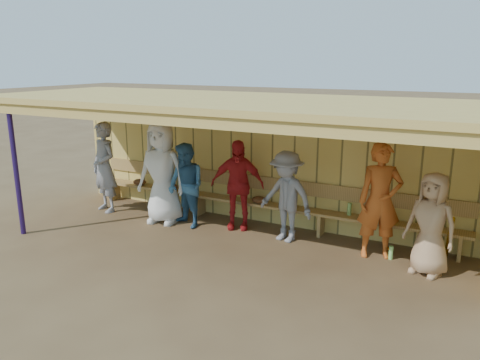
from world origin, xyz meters
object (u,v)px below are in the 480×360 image
at_px(player_b, 162,173).
at_px(player_g, 380,201).
at_px(player_d, 237,185).
at_px(player_e, 286,197).
at_px(player_h, 431,224).
at_px(bench, 258,197).
at_px(player_a, 104,167).
at_px(player_c, 186,186).

distance_m(player_b, player_g, 4.09).
xyz_separation_m(player_d, player_e, (1.05, -0.16, -0.04)).
distance_m(player_h, bench, 3.31).
distance_m(player_g, player_h, 0.88).
xyz_separation_m(player_a, player_c, (2.05, -0.02, -0.14)).
relative_size(player_b, player_h, 1.27).
relative_size(player_b, player_g, 1.06).
xyz_separation_m(player_c, player_d, (0.90, 0.37, 0.04)).
relative_size(player_a, bench, 0.25).
bearing_deg(player_h, player_c, -160.97).
xyz_separation_m(player_a, bench, (3.19, 0.76, -0.42)).
distance_m(player_c, player_h, 4.34).
bearing_deg(player_a, player_h, 17.58).
height_order(player_a, bench, player_a).
bearing_deg(bench, player_h, -14.71).
relative_size(player_h, bench, 0.20).
bearing_deg(player_h, player_g, 179.11).
distance_m(player_e, bench, 1.03).
xyz_separation_m(player_d, player_g, (2.63, -0.12, 0.09)).
bearing_deg(player_g, player_b, 161.38).
distance_m(player_e, player_h, 2.40).
distance_m(player_c, player_g, 3.54).
xyz_separation_m(player_b, player_h, (4.89, -0.06, -0.21)).
distance_m(player_a, player_g, 5.58).
bearing_deg(player_g, player_d, 155.22).
bearing_deg(player_c, player_a, -160.93).
xyz_separation_m(player_e, bench, (-0.81, 0.57, -0.28)).
bearing_deg(bench, player_e, -35.33).
xyz_separation_m(player_c, player_e, (1.95, 0.21, -0.00)).
xyz_separation_m(player_g, player_h, (0.81, -0.30, -0.16)).
distance_m(player_c, player_e, 1.96).
relative_size(player_g, bench, 0.25).
xyz_separation_m(player_d, player_h, (3.43, -0.43, -0.07)).
bearing_deg(bench, player_b, -155.29).
bearing_deg(player_h, bench, -174.89).
bearing_deg(player_d, player_g, -22.14).
distance_m(player_d, player_e, 1.07).
bearing_deg(player_c, player_h, 18.82).
height_order(player_e, bench, player_e).
bearing_deg(player_c, bench, 53.86).
height_order(player_c, player_e, player_c).
bearing_deg(player_d, bench, 39.90).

